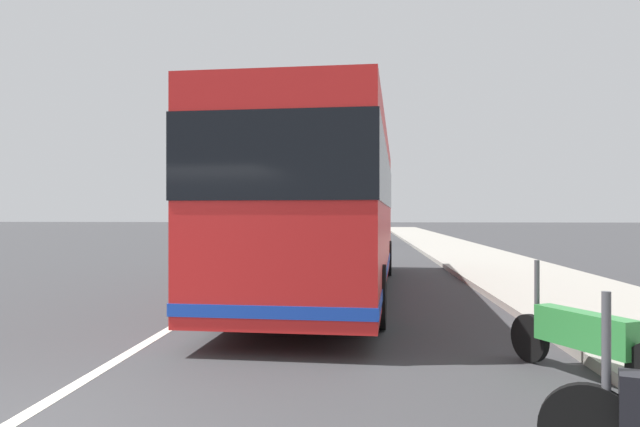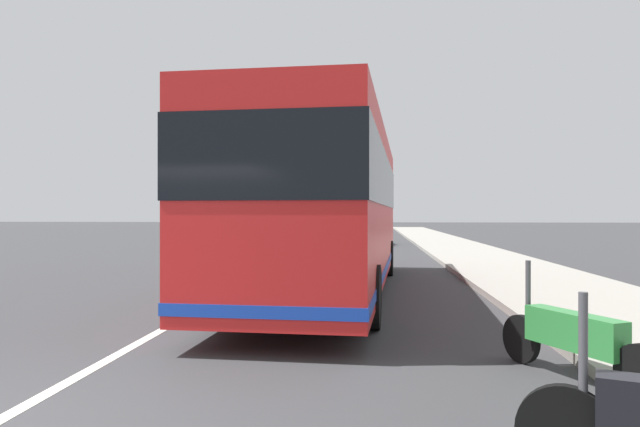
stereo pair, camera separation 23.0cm
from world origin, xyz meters
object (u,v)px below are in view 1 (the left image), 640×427
car_behind_bus (293,228)px  car_ahead_same_lane (361,232)px  coach_bus (330,203)px  motorcycle_mid_row (583,337)px

car_behind_bus → car_ahead_same_lane: size_ratio=0.99×
coach_bus → motorcycle_mid_row: size_ratio=6.06×
motorcycle_mid_row → car_ahead_same_lane: bearing=-21.1°
coach_bus → motorcycle_mid_row: (-6.47, -3.11, -1.56)m
coach_bus → car_ahead_same_lane: bearing=1.7°
coach_bus → car_behind_bus: (28.44, 4.32, -1.31)m
motorcycle_mid_row → car_ahead_same_lane: (26.97, 2.47, 0.25)m
coach_bus → car_ahead_same_lane: (20.50, -0.64, -1.31)m
motorcycle_mid_row → car_ahead_same_lane: size_ratio=0.45×
motorcycle_mid_row → car_behind_bus: (34.91, 7.43, 0.25)m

